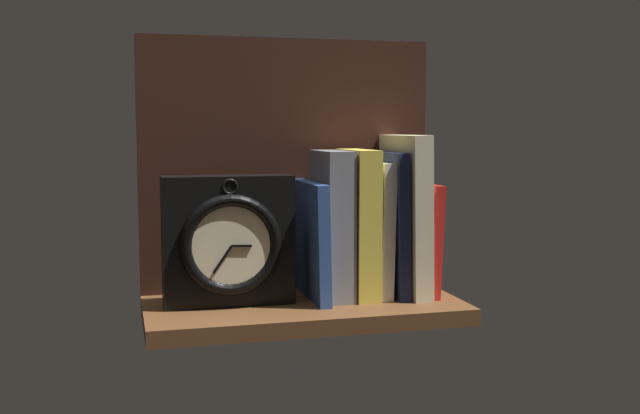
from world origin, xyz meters
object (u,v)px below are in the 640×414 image
book_blue_modern (312,240)px  framed_clock (229,241)px  book_yellow_seinlanguage (358,223)px  book_red_requiem (421,238)px  book_cream_twain (405,214)px  book_gray_chess (332,224)px  book_navy_bierce (390,223)px  book_white_catcher (377,229)px

book_blue_modern → framed_clock: (-13.15, -1.56, 0.58)cm
book_yellow_seinlanguage → book_red_requiem: 11.01cm
book_cream_twain → framed_clock: book_cream_twain is taller
book_gray_chess → book_yellow_seinlanguage: (4.22, 0.00, 0.07)cm
book_navy_bierce → book_blue_modern: bearing=180.0°
book_yellow_seinlanguage → framed_clock: book_yellow_seinlanguage is taller
book_navy_bierce → book_white_catcher: bearing=180.0°
book_navy_bierce → book_cream_twain: 3.00cm
book_blue_modern → book_red_requiem: book_blue_modern is taller
book_yellow_seinlanguage → book_white_catcher: (3.13, 0.00, -1.01)cm
book_blue_modern → book_cream_twain: 15.95cm
book_white_catcher → book_navy_bierce: (2.19, 0.00, 0.80)cm
book_cream_twain → book_red_requiem: book_cream_twain is taller
book_red_requiem → framed_clock: size_ratio=0.91×
book_cream_twain → book_red_requiem: size_ratio=1.44×
book_blue_modern → book_white_catcher: 10.77cm
book_gray_chess → book_red_requiem: 15.12cm
book_navy_bierce → book_red_requiem: book_navy_bierce is taller
book_white_catcher → book_yellow_seinlanguage: bearing=180.0°
book_navy_bierce → framed_clock: bearing=-176.6°
book_red_requiem → book_cream_twain: bearing=180.0°
book_yellow_seinlanguage → book_white_catcher: book_yellow_seinlanguage is taller
book_white_catcher → book_red_requiem: book_white_catcher is taller
book_blue_modern → book_yellow_seinlanguage: bearing=0.0°
book_red_requiem → framed_clock: 31.39cm
book_blue_modern → book_red_requiem: (18.20, 0.00, -0.26)cm
book_blue_modern → book_yellow_seinlanguage: size_ratio=0.79×
book_navy_bierce → book_cream_twain: size_ratio=0.89×
book_cream_twain → book_red_requiem: bearing=0.0°
book_white_catcher → book_gray_chess: bearing=180.0°
book_blue_modern → book_navy_bierce: 13.05cm
book_red_requiem → framed_clock: (-31.34, -1.56, 0.84)cm
book_gray_chess → book_yellow_seinlanguage: size_ratio=0.99×
book_blue_modern → book_cream_twain: (15.54, 0.00, 3.60)cm
book_white_catcher → book_cream_twain: (4.87, 0.00, 2.14)cm
book_gray_chess → book_yellow_seinlanguage: book_yellow_seinlanguage is taller
book_gray_chess → book_white_catcher: 7.41cm
book_blue_modern → book_gray_chess: 4.10cm
framed_clock → book_yellow_seinlanguage: bearing=4.3°
book_blue_modern → book_yellow_seinlanguage: (7.54, 0.00, 2.48)cm
book_blue_modern → book_red_requiem: 18.20cm
book_yellow_seinlanguage → book_navy_bierce: size_ratio=1.02×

